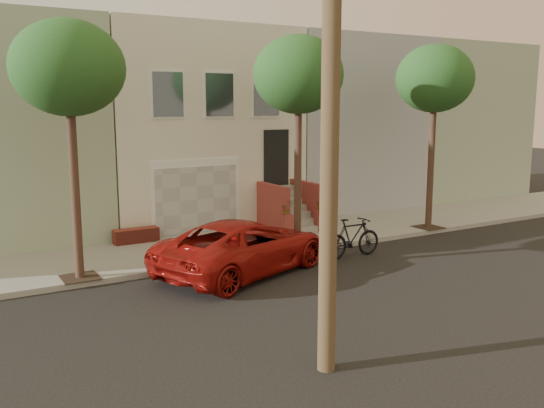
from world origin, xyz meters
TOP-DOWN VIEW (x-y plane):
  - ground at (0.00, 0.00)m, footprint 90.00×90.00m
  - sidewalk at (0.00, 5.35)m, footprint 40.00×3.70m
  - house_row at (0.00, 11.19)m, footprint 33.10×11.70m
  - tree_left at (-5.50, 3.90)m, footprint 2.70×2.57m
  - tree_mid at (1.00, 3.90)m, footprint 2.70×2.57m
  - tree_right at (6.50, 3.90)m, footprint 2.70×2.57m
  - pickup_truck at (-1.50, 2.65)m, footprint 5.71×4.07m
  - motorcycle at (1.98, 2.44)m, footprint 1.97×0.56m

SIDE VIEW (x-z plane):
  - ground at x=0.00m, z-range 0.00..0.00m
  - sidewalk at x=0.00m, z-range 0.00..0.15m
  - motorcycle at x=1.98m, z-range 0.00..1.18m
  - pickup_truck at x=-1.50m, z-range 0.00..1.44m
  - house_row at x=0.00m, z-range 0.14..7.14m
  - tree_left at x=-5.50m, z-range 2.11..8.41m
  - tree_mid at x=1.00m, z-range 2.11..8.41m
  - tree_right at x=6.50m, z-range 2.11..8.41m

